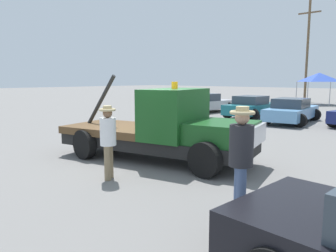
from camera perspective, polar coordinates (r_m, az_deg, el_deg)
name	(u,v)px	position (r m, az deg, el deg)	size (l,w,h in m)	color
ground_plane	(156,159)	(9.85, -2.16, -5.77)	(160.00, 160.00, 0.00)	slate
tow_truck	(166,130)	(9.49, -0.35, -0.69)	(6.19, 3.29, 2.51)	black
person_near_truck	(241,153)	(5.73, 12.61, -4.55)	(0.43, 0.43, 1.93)	#475B84
person_at_hood	(108,136)	(7.84, -10.39, -1.78)	(0.39, 0.39, 1.76)	#847051
parked_car_silver	(205,103)	(23.45, 6.47, 3.95)	(2.67, 4.70, 1.34)	#B7B7BC
parked_car_teal	(252,107)	(20.97, 14.38, 3.24)	(2.40, 4.29, 1.34)	#196670
parked_car_skyblue	(291,111)	(19.04, 20.71, 2.49)	(2.73, 4.93, 1.34)	#669ED1
canopy_tent_blue	(319,77)	(33.39, 24.81, 7.71)	(2.97, 2.97, 2.93)	#9E9EA3
traffic_cone	(226,133)	(13.15, 10.05, -1.21)	(0.40, 0.40, 0.55)	black
utility_pole	(307,49)	(36.72, 23.12, 12.18)	(2.20, 0.24, 10.09)	brown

